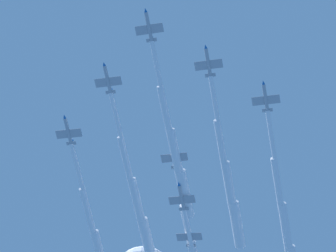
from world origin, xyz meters
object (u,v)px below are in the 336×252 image
object	(u,v)px
jet_lead	(176,154)
jet_port_inner	(230,187)
jet_port_mid	(286,230)
jet_starboard_inner	(138,203)

from	to	relation	value
jet_lead	jet_port_inner	bearing A→B (deg)	6.27
jet_port_inner	jet_port_mid	bearing A→B (deg)	11.89
jet_lead	jet_starboard_inner	distance (m)	21.32
jet_lead	jet_port_inner	world-z (taller)	jet_port_inner
jet_lead	jet_port_inner	distance (m)	20.54
jet_starboard_inner	jet_port_mid	bearing A→B (deg)	-16.45
jet_starboard_inner	jet_port_mid	size ratio (longest dim) A/B	0.92
jet_starboard_inner	jet_port_mid	world-z (taller)	jet_starboard_inner
jet_lead	jet_starboard_inner	size ratio (longest dim) A/B	0.97
jet_port_mid	jet_lead	bearing A→B (deg)	-170.69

